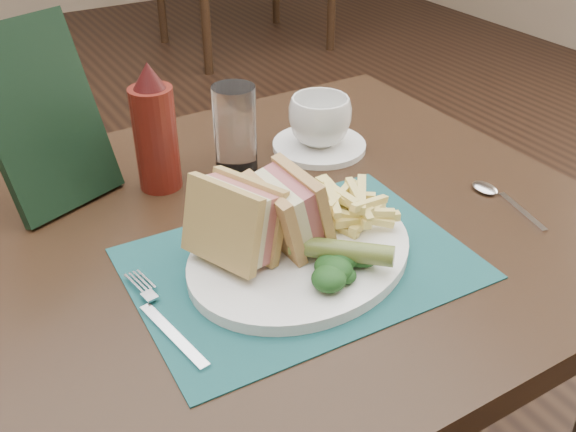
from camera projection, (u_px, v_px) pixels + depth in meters
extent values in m
plane|color=black|center=(174.00, 376.00, 1.62)|extent=(7.00, 7.00, 0.00)
cube|color=#164849|center=(300.00, 263.00, 0.78)|extent=(0.41, 0.30, 0.00)
cylinder|color=#516225|center=(341.00, 251.00, 0.73)|extent=(0.10, 0.10, 0.03)
cylinder|color=white|center=(319.00, 146.00, 1.03)|extent=(0.18, 0.18, 0.01)
imported|color=white|center=(320.00, 121.00, 1.01)|extent=(0.14, 0.14, 0.08)
cylinder|color=white|center=(235.00, 128.00, 0.95)|extent=(0.08, 0.08, 0.13)
cube|color=black|center=(43.00, 117.00, 0.84)|extent=(0.18, 0.14, 0.25)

